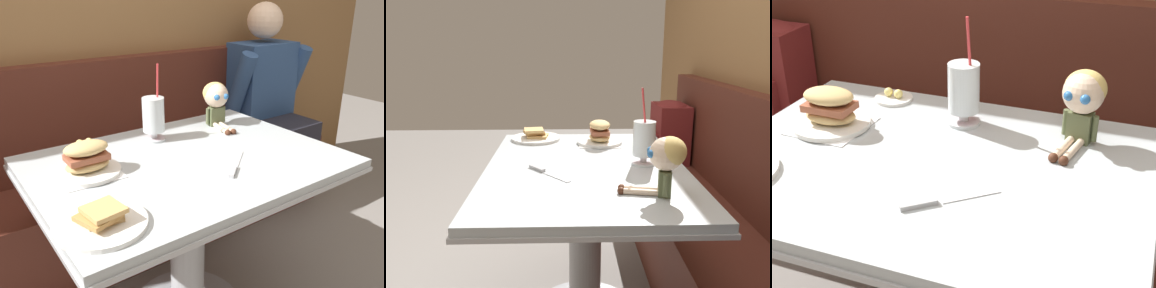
% 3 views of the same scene
% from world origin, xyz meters
% --- Properties ---
extents(booth_bench, '(2.60, 0.48, 1.00)m').
position_xyz_m(booth_bench, '(0.00, 0.81, 0.33)').
color(booth_bench, '#512319').
rests_on(booth_bench, ground).
extents(diner_table, '(1.11, 0.81, 0.74)m').
position_xyz_m(diner_table, '(0.00, 0.18, 0.54)').
color(diner_table, '#B2BCC1').
rests_on(diner_table, ground).
extents(toast_plate, '(0.25, 0.25, 0.06)m').
position_xyz_m(toast_plate, '(-0.44, -0.05, 0.76)').
color(toast_plate, white).
rests_on(toast_plate, diner_table).
extents(milkshake_glass, '(0.10, 0.10, 0.32)m').
position_xyz_m(milkshake_glass, '(0.00, 0.42, 0.84)').
color(milkshake_glass, silver).
rests_on(milkshake_glass, diner_table).
extents(sandwich_plate, '(0.22, 0.22, 0.12)m').
position_xyz_m(sandwich_plate, '(-0.35, 0.27, 0.79)').
color(sandwich_plate, white).
rests_on(sandwich_plate, diner_table).
extents(butter_saucer, '(0.12, 0.12, 0.04)m').
position_xyz_m(butter_saucer, '(-0.27, 0.50, 0.75)').
color(butter_saucer, white).
rests_on(butter_saucer, diner_table).
extents(butter_knife, '(0.19, 0.17, 0.01)m').
position_xyz_m(butter_knife, '(0.08, 0.01, 0.74)').
color(butter_knife, silver).
rests_on(butter_knife, diner_table).
extents(seated_doll, '(0.13, 0.23, 0.20)m').
position_xyz_m(seated_doll, '(0.33, 0.42, 0.87)').
color(seated_doll, '#5B6642').
rests_on(seated_doll, diner_table).
extents(backpack, '(0.30, 0.25, 0.41)m').
position_xyz_m(backpack, '(-0.99, 0.78, 0.66)').
color(backpack, maroon).
rests_on(backpack, booth_bench).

